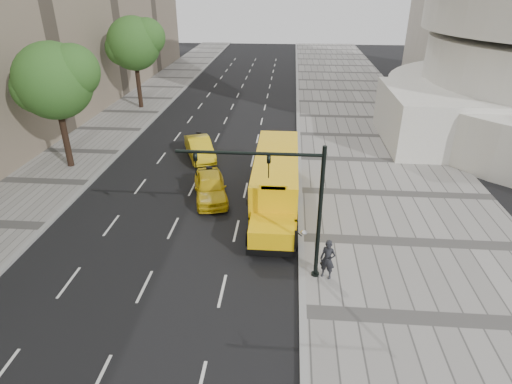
# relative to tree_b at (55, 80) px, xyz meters

# --- Properties ---
(ground) EXTENTS (140.00, 140.00, 0.00)m
(ground) POSITION_rel_tree_b_xyz_m (10.40, -2.71, -6.26)
(ground) COLOR black
(ground) RESTS_ON ground
(sidewalk_museum) EXTENTS (12.00, 140.00, 0.15)m
(sidewalk_museum) POSITION_rel_tree_b_xyz_m (22.40, -2.71, -6.18)
(sidewalk_museum) COLOR gray
(sidewalk_museum) RESTS_ON ground
(sidewalk_far) EXTENTS (6.00, 140.00, 0.15)m
(sidewalk_far) POSITION_rel_tree_b_xyz_m (-0.60, -2.71, -6.18)
(sidewalk_far) COLOR gray
(sidewalk_far) RESTS_ON ground
(curb_museum) EXTENTS (0.30, 140.00, 0.15)m
(curb_museum) POSITION_rel_tree_b_xyz_m (16.40, -2.71, -6.18)
(curb_museum) COLOR gray
(curb_museum) RESTS_ON ground
(curb_far) EXTENTS (0.30, 140.00, 0.15)m
(curb_far) POSITION_rel_tree_b_xyz_m (2.40, -2.71, -6.18)
(curb_far) COLOR gray
(curb_far) RESTS_ON ground
(tree_b) EXTENTS (5.72, 5.09, 8.76)m
(tree_b) POSITION_rel_tree_b_xyz_m (0.00, 0.00, 0.00)
(tree_b) COLOR black
(tree_b) RESTS_ON ground
(tree_c) EXTENTS (5.86, 5.21, 9.14)m
(tree_c) POSITION_rel_tree_b_xyz_m (0.00, 15.89, 0.32)
(tree_c) COLOR black
(tree_c) RESTS_ON ground
(school_bus) EXTENTS (2.96, 11.56, 3.19)m
(school_bus) POSITION_rel_tree_b_xyz_m (14.90, -4.31, -4.50)
(school_bus) COLOR yellow
(school_bus) RESTS_ON ground
(taxi_near) EXTENTS (2.99, 5.04, 1.61)m
(taxi_near) POSITION_rel_tree_b_xyz_m (10.86, -4.04, -5.46)
(taxi_near) COLOR yellow
(taxi_near) RESTS_ON ground
(taxi_far) EXTENTS (3.30, 4.99, 1.55)m
(taxi_far) POSITION_rel_tree_b_xyz_m (8.87, 2.58, -5.48)
(taxi_far) COLOR yellow
(taxi_far) RESTS_ON ground
(pedestrian) EXTENTS (0.82, 0.69, 1.90)m
(pedestrian) POSITION_rel_tree_b_xyz_m (17.50, -11.54, -5.16)
(pedestrian) COLOR black
(pedestrian) RESTS_ON sidewalk_museum
(traffic_signal) EXTENTS (6.18, 0.36, 6.40)m
(traffic_signal) POSITION_rel_tree_b_xyz_m (15.60, -11.44, -2.17)
(traffic_signal) COLOR black
(traffic_signal) RESTS_ON ground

